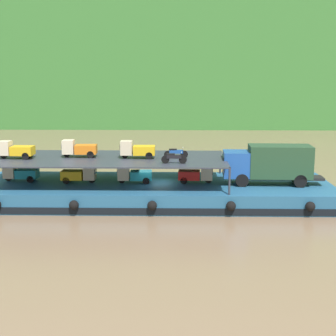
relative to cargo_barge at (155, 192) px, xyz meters
name	(u,v)px	position (x,y,z in m)	size (l,w,h in m)	color
ground_plane	(155,201)	(0.00, 0.03, -0.75)	(400.00, 400.00, 0.00)	#7F664C
hillside_far_bank	(170,4)	(0.00, 68.22, 24.01)	(130.78, 36.88, 43.96)	#387533
cargo_barge	(155,192)	(0.00, 0.00, 0.00)	(28.02, 9.23, 1.50)	#23567A
covered_lorry	(270,163)	(9.03, -0.32, 2.44)	(7.91, 2.50, 3.10)	#1E4C99
cargo_rack	(107,159)	(-3.80, 0.03, 2.69)	(18.82, 7.87, 2.00)	#2D333D
mini_truck_lower_stern	(20,173)	(-10.98, 0.36, 1.44)	(2.75, 1.21, 1.38)	teal
mini_truck_lower_aft	(79,174)	(-6.05, -0.10, 1.44)	(2.76, 1.23, 1.38)	gold
mini_truck_lower_mid	(134,175)	(-1.67, -0.13, 1.44)	(2.78, 1.28, 1.38)	teal
mini_truck_lower_fore	(196,174)	(3.29, 0.06, 1.44)	(2.79, 1.30, 1.38)	red
mini_truck_upper_stern	(15,150)	(-11.00, -0.37, 3.44)	(2.77, 1.25, 1.38)	gold
mini_truck_upper_mid	(79,149)	(-6.13, 0.39, 3.44)	(2.79, 1.29, 1.38)	orange
mini_truck_upper_fore	(137,150)	(-1.42, -0.02, 3.44)	(2.76, 1.23, 1.38)	gold
motorcycle_upper_port	(174,158)	(1.51, -2.33, 3.18)	(1.90, 0.55, 0.87)	black
motorcycle_upper_centre	(176,153)	(1.65, 0.03, 3.18)	(1.90, 0.55, 0.87)	black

